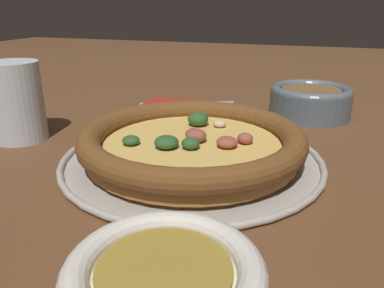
% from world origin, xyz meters
% --- Properties ---
extents(ground_plane, '(3.00, 3.00, 0.00)m').
position_xyz_m(ground_plane, '(0.00, 0.00, 0.00)').
color(ground_plane, brown).
extents(pizza_tray, '(0.35, 0.35, 0.01)m').
position_xyz_m(pizza_tray, '(0.00, 0.00, 0.00)').
color(pizza_tray, '#B7B2A8').
rests_on(pizza_tray, ground_plane).
extents(pizza, '(0.30, 0.30, 0.04)m').
position_xyz_m(pizza, '(-0.00, -0.00, 0.03)').
color(pizza, '#A86B33').
rests_on(pizza, pizza_tray).
extents(bowl_far, '(0.15, 0.15, 0.06)m').
position_xyz_m(bowl_far, '(-0.14, -0.27, 0.03)').
color(bowl_far, slate).
rests_on(bowl_far, ground_plane).
extents(drinking_cup, '(0.08, 0.08, 0.12)m').
position_xyz_m(drinking_cup, '(0.28, 0.00, 0.06)').
color(drinking_cup, silver).
rests_on(drinking_cup, ground_plane).
extents(napkin, '(0.14, 0.11, 0.01)m').
position_xyz_m(napkin, '(0.12, -0.25, 0.00)').
color(napkin, '#B2231E').
rests_on(napkin, ground_plane).
extents(fork, '(0.19, 0.10, 0.00)m').
position_xyz_m(fork, '(0.12, -0.28, 0.00)').
color(fork, '#B7B7BC').
rests_on(fork, ground_plane).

